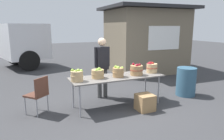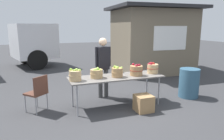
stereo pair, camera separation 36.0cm
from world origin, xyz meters
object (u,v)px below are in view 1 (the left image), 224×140
at_px(apple_basket_green_1, 98,74).
at_px(folding_chair, 38,92).
at_px(vendor_adult, 102,63).
at_px(apple_basket_green_2, 118,72).
at_px(produce_crate, 145,102).
at_px(apple_basket_green_0, 77,76).
at_px(apple_basket_red_1, 152,68).
at_px(market_table, 117,78).
at_px(apple_basket_red_0, 137,70).
at_px(trash_barrel, 186,82).

height_order(apple_basket_green_1, folding_chair, apple_basket_green_1).
bearing_deg(folding_chair, vendor_adult, 153.67).
bearing_deg(vendor_adult, apple_basket_green_2, 98.34).
height_order(apple_basket_green_2, produce_crate, apple_basket_green_2).
distance_m(apple_basket_green_0, apple_basket_red_1, 2.02).
bearing_deg(apple_basket_red_1, apple_basket_green_2, -176.23).
distance_m(vendor_adult, folding_chair, 1.84).
xyz_separation_m(apple_basket_green_0, produce_crate, (1.48, -0.49, -0.69)).
bearing_deg(vendor_adult, apple_basket_green_0, 40.64).
distance_m(apple_basket_red_1, produce_crate, 1.04).
bearing_deg(apple_basket_red_1, market_table, -179.44).
relative_size(apple_basket_green_0, produce_crate, 0.75).
height_order(vendor_adult, produce_crate, vendor_adult).
height_order(market_table, apple_basket_red_0, apple_basket_red_0).
bearing_deg(market_table, folding_chair, 172.14).
relative_size(market_table, apple_basket_green_0, 7.96).
distance_m(vendor_adult, trash_barrel, 2.45).
height_order(apple_basket_green_2, vendor_adult, vendor_adult).
bearing_deg(apple_basket_green_1, trash_barrel, -2.58).
relative_size(apple_basket_green_2, folding_chair, 0.33).
relative_size(apple_basket_red_0, apple_basket_red_1, 1.09).
bearing_deg(apple_basket_green_1, apple_basket_green_2, -9.81).
bearing_deg(market_table, produce_crate, -48.87).
bearing_deg(market_table, vendor_adult, 98.24).
bearing_deg(vendor_adult, apple_basket_red_0, 128.14).
bearing_deg(apple_basket_green_1, apple_basket_red_0, -5.72).
height_order(apple_basket_green_0, apple_basket_green_1, apple_basket_green_0).
xyz_separation_m(apple_basket_red_0, vendor_adult, (-0.61, 0.79, 0.09)).
height_order(apple_basket_green_1, produce_crate, apple_basket_green_1).
xyz_separation_m(apple_basket_red_0, trash_barrel, (1.64, -0.02, -0.48)).
relative_size(folding_chair, trash_barrel, 1.07).
xyz_separation_m(apple_basket_red_1, vendor_adult, (-1.12, 0.71, 0.09)).
relative_size(apple_basket_green_0, vendor_adult, 0.18).
height_order(apple_basket_green_0, trash_barrel, apple_basket_green_0).
distance_m(apple_basket_green_1, apple_basket_red_0, 1.00).
distance_m(apple_basket_red_0, vendor_adult, 1.00).
height_order(market_table, trash_barrel, trash_barrel).
relative_size(apple_basket_red_0, produce_crate, 0.85).
bearing_deg(folding_chair, apple_basket_red_0, 130.66).
height_order(apple_basket_red_0, produce_crate, apple_basket_red_0).
bearing_deg(apple_basket_green_1, apple_basket_red_1, -0.71).
xyz_separation_m(apple_basket_red_1, produce_crate, (-0.54, -0.55, -0.69)).
xyz_separation_m(vendor_adult, folding_chair, (-1.72, -0.46, -0.46)).
bearing_deg(apple_basket_green_0, apple_basket_red_0, -0.85).
relative_size(apple_basket_red_0, trash_barrel, 0.41).
distance_m(apple_basket_green_2, apple_basket_red_0, 0.50).
bearing_deg(produce_crate, apple_basket_green_1, 149.37).
bearing_deg(produce_crate, trash_barrel, 15.15).
height_order(apple_basket_green_2, trash_barrel, apple_basket_green_2).
distance_m(apple_basket_green_1, apple_basket_red_1, 1.51).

